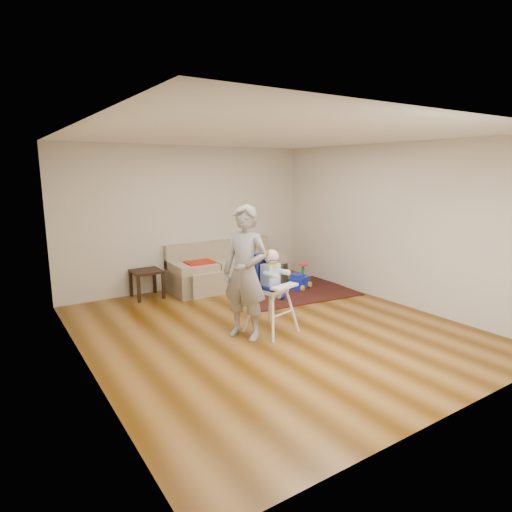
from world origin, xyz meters
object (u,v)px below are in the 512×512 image
sofa (227,265)px  side_table (147,284)px  ride_on_toy (300,277)px  adult (245,273)px  high_chair (271,293)px  toy_ball (281,295)px

sofa → side_table: sofa is taller
side_table → ride_on_toy: (2.65, -1.05, -0.01)m
sofa → adult: 2.63m
side_table → sofa: bearing=-5.9°
high_chair → adult: size_ratio=0.66×
sofa → toy_ball: (0.37, -1.28, -0.35)m
high_chair → toy_ball: bearing=34.2°
ride_on_toy → high_chair: high_chair is taller
toy_ball → high_chair: 1.59m
ride_on_toy → high_chair: 2.33m
side_table → toy_ball: size_ratio=3.70×
sofa → side_table: 1.57m
ride_on_toy → adult: bearing=-170.2°
sofa → ride_on_toy: size_ratio=4.98×
side_table → toy_ball: 2.41m
sofa → toy_ball: 1.38m
sofa → high_chair: (-0.64, -2.41, 0.14)m
adult → high_chair: bearing=58.0°
side_table → high_chair: size_ratio=0.42×
side_table → high_chair: 2.75m
toy_ball → adult: adult is taller
sofa → toy_ball: sofa is taller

